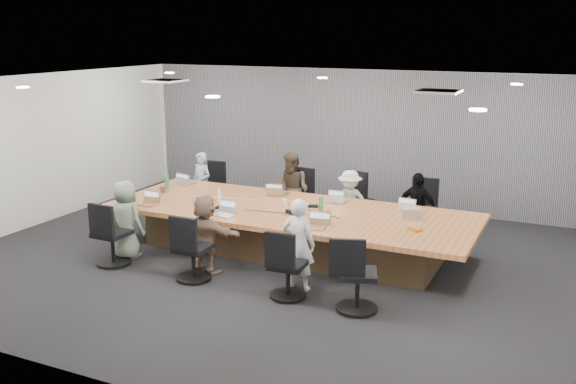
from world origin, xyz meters
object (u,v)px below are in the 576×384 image
at_px(person_1, 292,190).
at_px(laptop_2, 339,201).
at_px(snack_packet, 415,229).
at_px(person_2, 350,202).
at_px(chair_4, 112,239).
at_px(chair_5, 193,253).
at_px(person_3, 416,208).
at_px(chair_7, 358,280).
at_px(chair_6, 288,270).
at_px(laptop_5, 224,215).
at_px(chair_3, 421,214).
at_px(bottle_green_left, 167,182).
at_px(mug_brown, 162,189).
at_px(bottle_green_right, 321,205).
at_px(laptop_6, 314,228).
at_px(chair_1, 300,201).
at_px(stapler, 290,212).
at_px(conference_table, 291,229).
at_px(laptop_3, 408,209).
at_px(laptop_0, 186,183).
at_px(laptop_4, 147,205).
at_px(person_5, 206,234).
at_px(bottle_clear, 219,195).
at_px(chair_2, 356,206).
at_px(person_4, 126,220).
at_px(laptop_1, 279,194).
at_px(chair_0, 211,192).
at_px(canvas_bag, 411,213).
at_px(person_0, 202,183).

height_order(person_1, laptop_2, person_1).
bearing_deg(snack_packet, person_2, 134.21).
relative_size(chair_4, chair_5, 1.03).
distance_m(person_2, person_3, 1.21).
bearing_deg(chair_7, chair_6, 160.53).
bearing_deg(snack_packet, laptop_5, -169.97).
xyz_separation_m(chair_3, laptop_5, (-2.53, -2.50, 0.31)).
relative_size(bottle_green_left, mug_brown, 2.41).
relative_size(person_1, bottle_green_right, 5.34).
relative_size(laptop_6, mug_brown, 3.03).
bearing_deg(person_1, chair_6, -57.60).
xyz_separation_m(chair_1, chair_6, (1.34, -3.40, -0.02)).
bearing_deg(stapler, conference_table, 137.14).
distance_m(laptop_3, snack_packet, 1.15).
height_order(chair_5, laptop_3, chair_5).
xyz_separation_m(laptop_0, laptop_4, (0.31, -1.60, 0.00)).
bearing_deg(person_5, laptop_5, -81.09).
xyz_separation_m(chair_6, mug_brown, (-3.30, 1.72, 0.40)).
height_order(conference_table, laptop_2, laptop_2).
height_order(person_5, bottle_clear, person_5).
distance_m(chair_1, chair_3, 2.34).
bearing_deg(chair_3, stapler, 49.21).
distance_m(laptop_3, bottle_green_left, 4.43).
relative_size(conference_table, chair_6, 7.66).
distance_m(chair_4, bottle_green_right, 3.31).
distance_m(laptop_6, bottle_clear, 2.16).
xyz_separation_m(chair_2, person_4, (-2.81, -3.05, 0.20)).
relative_size(chair_6, bottle_green_left, 2.92).
bearing_deg(person_4, chair_2, -129.29).
bearing_deg(laptop_6, chair_3, 58.31).
xyz_separation_m(chair_6, person_4, (-3.03, 0.35, 0.25)).
relative_size(conference_table, snack_packet, 31.48).
xyz_separation_m(person_5, mug_brown, (-1.77, 1.37, 0.19)).
relative_size(chair_5, laptop_0, 2.37).
distance_m(stapler, snack_packet, 2.01).
distance_m(laptop_1, snack_packet, 2.93).
bearing_deg(person_1, snack_packet, -22.38).
bearing_deg(person_1, chair_0, 178.67).
bearing_deg(person_4, canvas_bag, -154.65).
height_order(chair_3, person_0, person_0).
height_order(chair_6, person_3, person_3).
relative_size(laptop_6, bottle_clear, 1.46).
bearing_deg(laptop_4, chair_1, 54.26).
xyz_separation_m(laptop_4, bottle_green_left, (-0.38, 1.10, 0.13)).
height_order(chair_0, chair_7, chair_7).
bearing_deg(chair_1, canvas_bag, 154.69).
bearing_deg(chair_5, chair_0, 117.15).
xyz_separation_m(chair_1, laptop_3, (2.34, -0.90, 0.34)).
distance_m(conference_table, person_5, 1.57).
distance_m(chair_0, person_4, 3.08).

